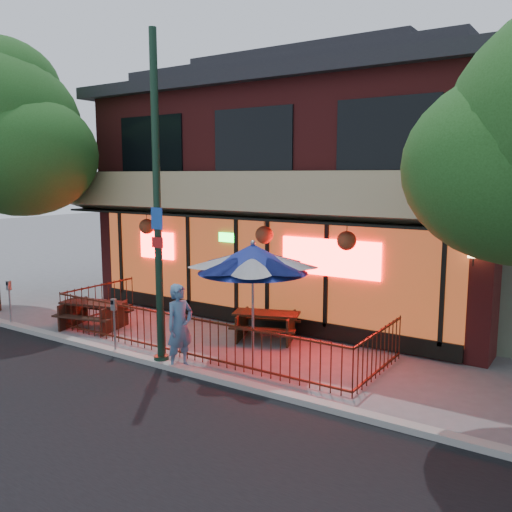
{
  "coord_description": "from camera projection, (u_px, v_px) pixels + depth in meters",
  "views": [
    {
      "loc": [
        7.94,
        -8.71,
        4.09
      ],
      "look_at": [
        0.89,
        2.0,
        2.16
      ],
      "focal_mm": 38.0,
      "sensor_mm": 36.0,
      "label": 1
    }
  ],
  "objects": [
    {
      "name": "ground",
      "position": [
        174.0,
        359.0,
        12.12
      ],
      "size": [
        80.0,
        80.0,
        0.0
      ],
      "primitive_type": "plane",
      "color": "gray",
      "rests_on": "ground"
    },
    {
      "name": "curb",
      "position": [
        158.0,
        363.0,
        11.7
      ],
      "size": [
        80.0,
        0.25,
        0.12
      ],
      "primitive_type": "cube",
      "color": "#999993",
      "rests_on": "ground"
    },
    {
      "name": "restaurant_building",
      "position": [
        320.0,
        174.0,
        17.38
      ],
      "size": [
        12.96,
        9.49,
        8.05
      ],
      "color": "maroon",
      "rests_on": "ground"
    },
    {
      "name": "patio_fence",
      "position": [
        188.0,
        327.0,
        12.44
      ],
      "size": [
        8.44,
        2.62,
        1.0
      ],
      "color": "#42180E",
      "rests_on": "ground"
    },
    {
      "name": "street_light",
      "position": [
        158.0,
        220.0,
        11.32
      ],
      "size": [
        0.43,
        0.32,
        7.0
      ],
      "color": "#152F20",
      "rests_on": "ground"
    },
    {
      "name": "picnic_table_left",
      "position": [
        93.0,
        311.0,
        14.52
      ],
      "size": [
        1.96,
        1.68,
        0.72
      ],
      "color": "#321A12",
      "rests_on": "ground"
    },
    {
      "name": "picnic_table_right",
      "position": [
        266.0,
        322.0,
        13.53
      ],
      "size": [
        1.95,
        1.72,
        0.69
      ],
      "color": "#322111",
      "rests_on": "ground"
    },
    {
      "name": "patio_umbrella",
      "position": [
        253.0,
        258.0,
        11.59
      ],
      "size": [
        2.37,
        2.37,
        2.71
      ],
      "color": "gray",
      "rests_on": "ground"
    },
    {
      "name": "pedestrian",
      "position": [
        180.0,
        327.0,
        11.42
      ],
      "size": [
        0.54,
        0.73,
        1.83
      ],
      "primitive_type": "imported",
      "rotation": [
        0.0,
        0.0,
        1.41
      ],
      "color": "teal",
      "rests_on": "ground"
    },
    {
      "name": "parking_meter_near",
      "position": [
        114.0,
        317.0,
        12.33
      ],
      "size": [
        0.14,
        0.12,
        1.31
      ],
      "color": "gray",
      "rests_on": "ground"
    },
    {
      "name": "parking_meter_far",
      "position": [
        9.0,
        296.0,
        14.6
      ],
      "size": [
        0.12,
        0.1,
        1.27
      ],
      "color": "#9CA0A5",
      "rests_on": "ground"
    }
  ]
}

